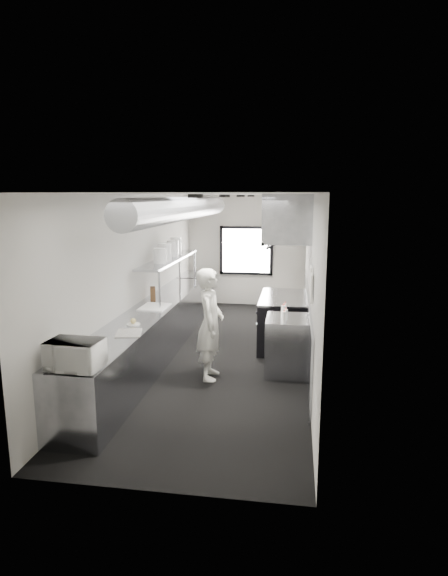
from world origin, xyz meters
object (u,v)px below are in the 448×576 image
at_px(plate_stack_c, 173,248).
at_px(squeeze_bottle_e, 285,308).
at_px(pass_shelf, 170,260).
at_px(range, 282,321).
at_px(prep_counter, 150,335).
at_px(microwave, 75,355).
at_px(squeeze_bottle_c, 283,311).
at_px(plate_stack_d, 176,246).
at_px(deli_tub_a, 77,349).
at_px(small_plate, 133,324).
at_px(deli_tub_b, 81,346).
at_px(cutting_board, 155,307).
at_px(squeeze_bottle_b, 286,315).
at_px(squeeze_bottle_d, 284,310).
at_px(far_work_table, 196,292).
at_px(plate_stack_b, 165,252).
at_px(line_cook, 210,324).
at_px(knife_block, 153,293).
at_px(exhaust_hood, 288,217).
at_px(bottle_station, 287,345).
at_px(plate_stack_a, 160,256).

bearing_deg(plate_stack_c, squeeze_bottle_e, -35.86).
xyz_separation_m(pass_shelf, range, (2.23, -0.30, -1.07)).
height_order(prep_counter, squeeze_bottle_e, squeeze_bottle_e).
xyz_separation_m(microwave, squeeze_bottle_e, (2.21, 2.88, -0.08)).
distance_m(microwave, squeeze_bottle_c, 3.40).
relative_size(prep_counter, plate_stack_d, 16.96).
bearing_deg(microwave, deli_tub_a, 117.24).
distance_m(range, microwave, 4.56).
bearing_deg(pass_shelf, small_plate, -87.71).
distance_m(deli_tub_b, cutting_board, 2.33).
height_order(microwave, small_plate, microwave).
height_order(squeeze_bottle_b, squeeze_bottle_d, same).
relative_size(small_plate, squeeze_bottle_e, 1.27).
bearing_deg(pass_shelf, squeeze_bottle_d, -34.22).
bearing_deg(squeeze_bottle_b, cutting_board, 167.33).
height_order(deli_tub_a, squeeze_bottle_b, squeeze_bottle_b).
bearing_deg(far_work_table, cutting_board, -89.39).
bearing_deg(plate_stack_b, prep_counter, -88.30).
relative_size(line_cook, knife_block, 7.58).
height_order(line_cook, plate_stack_b, plate_stack_b).
xyz_separation_m(prep_counter, squeeze_bottle_d, (2.25, -0.06, 0.53)).
distance_m(far_work_table, cutting_board, 3.56).
relative_size(exhaust_hood, range, 1.38).
height_order(line_cook, small_plate, line_cook).
distance_m(exhaust_hood, squeeze_bottle_d, 1.89).
relative_size(small_plate, plate_stack_d, 0.57).
bearing_deg(squeeze_bottle_e, line_cook, -148.13).
bearing_deg(small_plate, plate_stack_c, 92.19).
distance_m(bottle_station, deli_tub_a, 3.28).
bearing_deg(squeeze_bottle_b, range, 93.23).
distance_m(knife_block, plate_stack_a, 0.71).
bearing_deg(deli_tub_b, deli_tub_a, -97.08).
xyz_separation_m(deli_tub_a, squeeze_bottle_e, (2.45, 2.37, 0.03)).
bearing_deg(knife_block, prep_counter, -95.45).
height_order(plate_stack_a, plate_stack_b, plate_stack_b).
height_order(plate_stack_c, squeeze_bottle_d, plate_stack_c).
bearing_deg(range, bottle_station, -85.43).
bearing_deg(deli_tub_b, plate_stack_b, 87.32).
height_order(knife_block, plate_stack_b, plate_stack_b).
bearing_deg(squeeze_bottle_b, plate_stack_b, 147.90).
height_order(pass_shelf, plate_stack_a, plate_stack_a).
distance_m(deli_tub_a, deli_tub_b, 0.11).
height_order(microwave, deli_tub_a, microwave).
bearing_deg(range, squeeze_bottle_d, -87.32).
xyz_separation_m(knife_block, squeeze_bottle_e, (2.43, -0.66, -0.03)).
distance_m(prep_counter, bottle_station, 2.31).
xyz_separation_m(microwave, small_plate, (0.02, 1.82, -0.15)).
distance_m(range, knife_block, 2.46).
bearing_deg(pass_shelf, bottle_station, -35.99).
distance_m(plate_stack_d, squeeze_bottle_d, 3.27).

